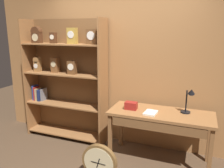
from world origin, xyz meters
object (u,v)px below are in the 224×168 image
Objects in this scene: bookshelf at (64,78)px; round_clock_large at (99,163)px; desk_lamp at (189,99)px; workbench at (160,119)px; toolbox_small at (131,106)px; open_repair_manual at (151,113)px.

round_clock_large is at bearing -41.45° from bookshelf.
bookshelf reaches higher than desk_lamp.
workbench is at bearing -8.75° from bookshelf.
toolbox_small is (1.31, -0.27, -0.26)m from bookshelf.
open_repair_manual is at bearing -146.72° from workbench.
desk_lamp is (2.10, -0.16, -0.11)m from bookshelf.
bookshelf is 4.11× the size of round_clock_large.
toolbox_small is 0.34× the size of round_clock_large.
toolbox_small is (-0.43, -0.01, 0.14)m from workbench.
bookshelf is 9.52× the size of open_repair_manual.
bookshelf reaches higher than round_clock_large.
desk_lamp is 0.81m from toolbox_small.
workbench reaches higher than round_clock_large.
desk_lamp is at bearing -4.47° from bookshelf.
open_repair_manual is (-0.12, -0.08, 0.10)m from workbench.
desk_lamp is 2.17× the size of toolbox_small.
bookshelf is at bearing 138.55° from round_clock_large.
round_clock_large is (-0.20, -0.70, -0.57)m from toolbox_small.
open_repair_manual is (0.31, -0.08, -0.04)m from toolbox_small.
bookshelf is at bearing 172.97° from open_repair_manual.
desk_lamp is 1.72× the size of open_repair_manual.
workbench is at bearing 0.68° from toolbox_small.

